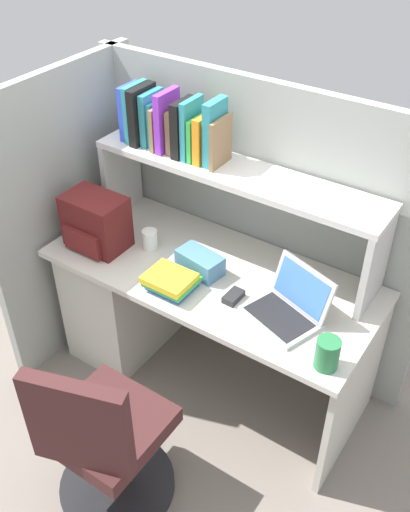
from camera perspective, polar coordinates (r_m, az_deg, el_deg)
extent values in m
plane|color=slate|center=(3.27, 0.50, -11.51)|extent=(8.00, 8.00, 0.00)
cube|color=beige|center=(2.77, 0.58, -1.71)|extent=(1.60, 0.70, 0.03)
cube|color=beige|center=(3.27, -7.55, -3.29)|extent=(0.40, 0.64, 0.70)
cube|color=beige|center=(2.80, 14.33, -13.13)|extent=(0.03, 0.64, 0.70)
cube|color=#939991|center=(3.00, 4.60, 2.98)|extent=(1.84, 0.05, 1.55)
cube|color=#939991|center=(3.17, -12.91, 4.11)|extent=(0.05, 1.06, 1.55)
cube|color=beige|center=(3.14, -8.16, 7.94)|extent=(0.03, 0.28, 0.42)
cube|color=beige|center=(2.56, 16.36, -0.88)|extent=(0.03, 0.28, 0.42)
cube|color=silver|center=(2.66, 3.04, 8.13)|extent=(1.44, 0.28, 0.03)
cube|color=blue|center=(2.92, -7.34, 13.85)|extent=(0.03, 0.14, 0.27)
cube|color=teal|center=(2.89, -6.76, 13.81)|extent=(0.03, 0.16, 0.28)
cube|color=black|center=(2.86, -6.15, 13.59)|extent=(0.04, 0.18, 0.28)
cube|color=teal|center=(2.85, -5.24, 13.31)|extent=(0.03, 0.15, 0.26)
cube|color=teal|center=(2.84, -4.69, 12.81)|extent=(0.02, 0.14, 0.22)
cube|color=olive|center=(2.81, -4.27, 12.54)|extent=(0.02, 0.17, 0.21)
cube|color=purple|center=(2.77, -3.72, 13.04)|extent=(0.03, 0.16, 0.29)
cube|color=olive|center=(2.77, -2.75, 12.19)|extent=(0.04, 0.14, 0.21)
cube|color=black|center=(2.73, -2.11, 12.40)|extent=(0.04, 0.16, 0.26)
cube|color=teal|center=(2.70, -1.31, 12.36)|extent=(0.03, 0.15, 0.28)
cube|color=green|center=(2.70, -0.77, 11.45)|extent=(0.02, 0.14, 0.20)
cube|color=orange|center=(2.68, -0.04, 11.45)|extent=(0.04, 0.15, 0.22)
cube|color=teal|center=(2.64, 0.96, 11.99)|extent=(0.04, 0.15, 0.30)
cube|color=olive|center=(2.64, 1.55, 11.04)|extent=(0.02, 0.16, 0.23)
cube|color=#B7BABF|center=(2.52, 7.40, -5.98)|extent=(0.36, 0.31, 0.02)
cube|color=black|center=(2.51, 7.25, -5.90)|extent=(0.31, 0.25, 0.00)
cube|color=#B7BABF|center=(2.52, 9.52, -3.03)|extent=(0.32, 0.17, 0.19)
cube|color=#3F72CC|center=(2.51, 9.41, -3.09)|extent=(0.27, 0.14, 0.16)
cube|color=#591919|center=(2.91, -10.60, 3.35)|extent=(0.30, 0.20, 0.27)
cube|color=maroon|center=(2.88, -11.86, 1.36)|extent=(0.22, 0.04, 0.12)
cube|color=#262628|center=(2.60, 2.80, -3.99)|extent=(0.06, 0.11, 0.03)
cylinder|color=white|center=(2.89, -5.42, 1.62)|extent=(0.08, 0.08, 0.10)
cube|color=teal|center=(2.73, -0.51, -0.65)|extent=(0.24, 0.15, 0.10)
cylinder|color=#26723F|center=(2.32, 11.87, -9.34)|extent=(0.10, 0.10, 0.14)
cube|color=blue|center=(2.66, -3.26, -2.82)|extent=(0.19, 0.16, 0.03)
cube|color=green|center=(2.64, -3.25, -2.50)|extent=(0.21, 0.19, 0.02)
cube|color=yellow|center=(2.62, -3.51, -2.18)|extent=(0.21, 0.18, 0.03)
cylinder|color=black|center=(2.88, -8.54, -21.20)|extent=(0.52, 0.52, 0.04)
cylinder|color=#262628|center=(2.69, -8.99, -18.68)|extent=(0.05, 0.05, 0.41)
cube|color=#3F1E1E|center=(2.53, -9.45, -16.06)|extent=(0.44, 0.44, 0.08)
cube|color=#3F1E1E|center=(2.22, -12.29, -15.91)|extent=(0.40, 0.18, 0.44)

